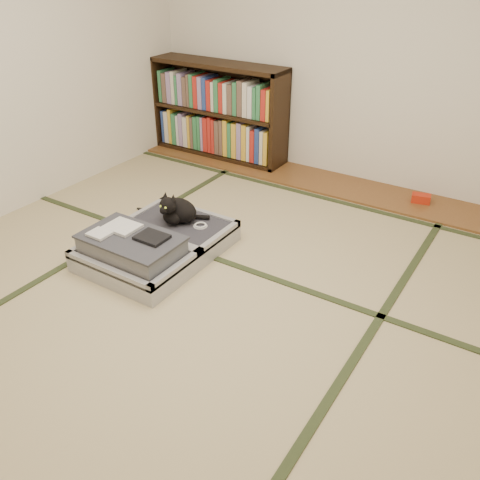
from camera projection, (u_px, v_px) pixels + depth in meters
The scene contains 10 objects.
floor at pixel (203, 296), 3.15m from camera, with size 4.50×4.50×0.00m, color tan.
wood_strip at pixel (333, 184), 4.60m from camera, with size 4.00×0.50×0.02m, color brown.
red_item at pixel (421, 198), 4.24m from camera, with size 0.15×0.09×0.07m, color red.
room_shell at pixel (192, 49), 2.41m from camera, with size 4.50×4.50×4.50m.
tatami_borders at pixel (245, 260), 3.51m from camera, with size 4.00×4.50×0.01m.
bookcase at pixel (218, 112), 5.04m from camera, with size 1.43×0.33×0.92m.
suitcase at pixel (153, 245), 3.49m from camera, with size 0.74×0.98×0.29m.
cat at pixel (177, 210), 3.64m from camera, with size 0.33×0.33×0.26m.
cable_coil at pixel (200, 226), 3.63m from camera, with size 0.10×0.10×0.02m.
hanger at pixel (156, 214), 4.10m from camera, with size 0.38×0.19×0.01m.
Camera 1 is at (1.56, -2.02, 1.89)m, focal length 38.00 mm.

